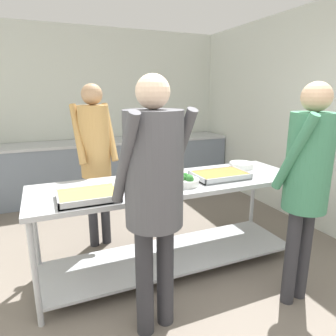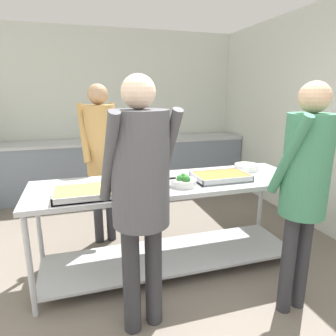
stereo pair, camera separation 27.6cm
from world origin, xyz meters
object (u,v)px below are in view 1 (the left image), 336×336
(serving_tray_vegetables, at_px, (220,175))
(plate_stack, at_px, (241,165))
(guest_serving_right, at_px, (308,172))
(cook_behind_counter, at_px, (95,148))
(water_bottle, at_px, (85,135))
(serving_tray_roast, at_px, (88,196))
(guest_serving_left, at_px, (154,183))
(broccoli_bowl, at_px, (186,181))
(sauce_pan, at_px, (147,185))

(serving_tray_vegetables, xyz_separation_m, plate_stack, (0.41, 0.23, 0.00))
(guest_serving_right, xyz_separation_m, cook_behind_counter, (-1.28, 1.53, 0.01))
(water_bottle, bearing_deg, serving_tray_roast, -97.60)
(guest_serving_left, bearing_deg, serving_tray_vegetables, 33.68)
(broccoli_bowl, relative_size, guest_serving_left, 0.12)
(serving_tray_vegetables, height_order, guest_serving_right, guest_serving_right)
(plate_stack, xyz_separation_m, cook_behind_counter, (-1.42, 0.56, 0.19))
(broccoli_bowl, distance_m, guest_serving_left, 0.71)
(plate_stack, distance_m, guest_serving_left, 1.53)
(serving_tray_roast, height_order, sauce_pan, sauce_pan)
(broccoli_bowl, bearing_deg, guest_serving_left, -134.22)
(plate_stack, distance_m, guest_serving_right, 1.00)
(guest_serving_left, distance_m, guest_serving_right, 1.16)
(sauce_pan, xyz_separation_m, cook_behind_counter, (-0.26, 0.88, 0.17))
(broccoli_bowl, xyz_separation_m, guest_serving_right, (0.67, -0.65, 0.17))
(serving_tray_roast, distance_m, cook_behind_counter, 0.94)
(serving_tray_vegetables, bearing_deg, guest_serving_right, -69.58)
(broccoli_bowl, height_order, plate_stack, broccoli_bowl)
(sauce_pan, bearing_deg, cook_behind_counter, 106.42)
(cook_behind_counter, height_order, water_bottle, cook_behind_counter)
(serving_tray_roast, xyz_separation_m, water_bottle, (0.33, 2.50, 0.12))
(water_bottle, bearing_deg, guest_serving_right, -69.62)
(guest_serving_left, relative_size, guest_serving_right, 1.02)
(plate_stack, bearing_deg, cook_behind_counter, 158.39)
(plate_stack, bearing_deg, serving_tray_roast, -168.41)
(broccoli_bowl, xyz_separation_m, guest_serving_left, (-0.48, -0.49, 0.18))
(sauce_pan, distance_m, plate_stack, 1.20)
(guest_serving_right, bearing_deg, serving_tray_vegetables, 110.42)
(broccoli_bowl, relative_size, cook_behind_counter, 0.13)
(serving_tray_vegetables, bearing_deg, water_bottle, 110.37)
(cook_behind_counter, xyz_separation_m, water_bottle, (0.12, 1.60, -0.08))
(broccoli_bowl, xyz_separation_m, serving_tray_vegetables, (0.39, 0.09, -0.02))
(plate_stack, relative_size, guest_serving_left, 0.15)
(broccoli_bowl, bearing_deg, cook_behind_counter, 124.88)
(broccoli_bowl, relative_size, serving_tray_vegetables, 0.44)
(cook_behind_counter, bearing_deg, water_bottle, 85.74)
(sauce_pan, xyz_separation_m, water_bottle, (-0.14, 2.49, 0.09))
(cook_behind_counter, relative_size, water_bottle, 6.60)
(broccoli_bowl, bearing_deg, serving_tray_roast, -179.02)
(serving_tray_roast, bearing_deg, sauce_pan, 1.96)
(sauce_pan, distance_m, water_bottle, 2.49)
(serving_tray_roast, distance_m, water_bottle, 2.53)
(sauce_pan, bearing_deg, water_bottle, 93.23)
(guest_serving_left, height_order, water_bottle, guest_serving_left)
(serving_tray_roast, relative_size, guest_serving_left, 0.25)
(broccoli_bowl, height_order, guest_serving_left, guest_serving_left)
(serving_tray_vegetables, height_order, cook_behind_counter, cook_behind_counter)
(water_bottle, bearing_deg, broccoli_bowl, -78.71)
(guest_serving_right, xyz_separation_m, water_bottle, (-1.17, 3.14, -0.07))
(cook_behind_counter, bearing_deg, plate_stack, -21.61)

